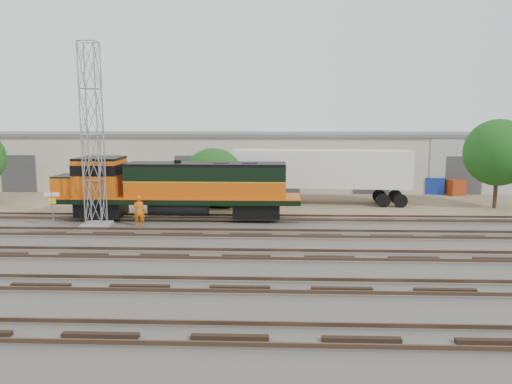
{
  "coord_description": "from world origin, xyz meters",
  "views": [
    {
      "loc": [
        1.35,
        -26.37,
        6.69
      ],
      "look_at": [
        0.2,
        4.0,
        2.2
      ],
      "focal_mm": 35.0,
      "sensor_mm": 36.0,
      "label": 1
    }
  ],
  "objects_px": {
    "locomotive": "(174,186)",
    "signal_tower": "(93,139)",
    "semi_trailer": "(324,170)",
    "worker": "(139,211)"
  },
  "relations": [
    {
      "from": "locomotive",
      "to": "semi_trailer",
      "type": "height_order",
      "value": "semi_trailer"
    },
    {
      "from": "worker",
      "to": "locomotive",
      "type": "bearing_deg",
      "value": -133.57
    },
    {
      "from": "locomotive",
      "to": "signal_tower",
      "type": "distance_m",
      "value": 5.93
    },
    {
      "from": "signal_tower",
      "to": "worker",
      "type": "relative_size",
      "value": 5.67
    },
    {
      "from": "signal_tower",
      "to": "semi_trailer",
      "type": "xyz_separation_m",
      "value": [
        15.04,
        8.9,
        -2.79
      ]
    },
    {
      "from": "locomotive",
      "to": "signal_tower",
      "type": "bearing_deg",
      "value": -154.36
    },
    {
      "from": "locomotive",
      "to": "worker",
      "type": "relative_size",
      "value": 8.15
    },
    {
      "from": "locomotive",
      "to": "worker",
      "type": "bearing_deg",
      "value": -129.11
    },
    {
      "from": "signal_tower",
      "to": "semi_trailer",
      "type": "relative_size",
      "value": 0.81
    },
    {
      "from": "locomotive",
      "to": "worker",
      "type": "distance_m",
      "value": 3.08
    }
  ]
}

